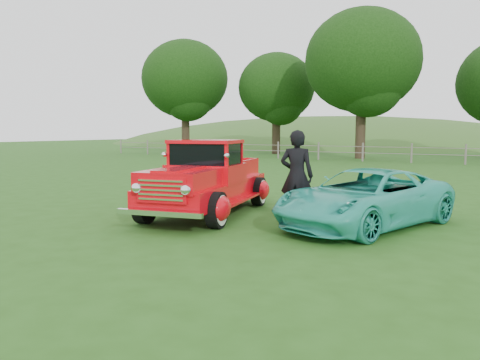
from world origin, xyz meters
The scene contains 9 objects.
ground centered at (0.00, 0.00, 0.00)m, with size 140.00×140.00×0.00m, color #244E14.
distant_hills centered at (-4.08, 59.46, -4.55)m, with size 116.00×60.00×18.00m.
fence_line centered at (0.00, 22.00, 0.60)m, with size 48.00×0.12×1.20m.
tree_far_west centered at (-20.00, 26.00, 6.49)m, with size 7.60×7.60×9.93m.
tree_mid_west centered at (-12.00, 28.00, 5.55)m, with size 6.40×6.40×8.46m.
tree_near_west centered at (-4.00, 25.00, 6.80)m, with size 8.00×8.00×10.42m.
red_pickup centered at (-1.16, 1.16, 0.80)m, with size 2.93×5.23×1.78m.
teal_sedan centered at (2.55, 1.51, 0.60)m, with size 2.00×4.33×1.20m, color #2EB9A3.
man centered at (1.05, 1.39, 1.01)m, with size 0.74×0.48×2.02m, color black.
Camera 1 is at (5.03, -8.12, 2.01)m, focal length 35.00 mm.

